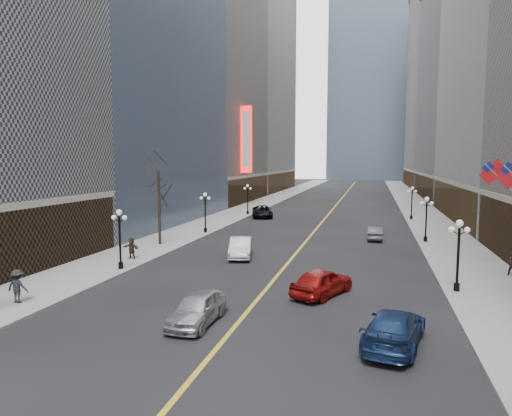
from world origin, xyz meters
The scene contains 25 objects.
sidewalk_east centered at (14.00, 70.00, 0.07)m, with size 6.00×230.00×0.15m, color gray.
sidewalk_west centered at (-14.00, 70.00, 0.07)m, with size 6.00×230.00×0.15m, color gray.
lane_line centered at (0.00, 80.00, 0.01)m, with size 0.25×200.00×0.02m, color gold.
bldg_east_c centered at (29.88, 106.00, 24.18)m, with size 26.60×40.60×48.80m.
bldg_east_d centered at (29.90, 149.00, 31.17)m, with size 26.60×46.60×62.80m.
bldg_west_c centered at (-29.88, 87.00, 25.19)m, with size 26.60×30.60×50.80m.
bldg_west_d centered at (-29.92, 121.00, 36.17)m, with size 26.60×38.60×72.80m.
cylindrical_tower centered at (-55.00, 175.00, 70.00)m, with size 28.00×28.00×140.00m, color gray.
streetlamp_east_1 centered at (11.80, 30.00, 2.90)m, with size 1.26×0.44×4.52m.
streetlamp_east_2 centered at (11.80, 48.00, 2.90)m, with size 1.26×0.44×4.52m.
streetlamp_east_3 centered at (11.80, 66.00, 2.90)m, with size 1.26×0.44×4.52m.
streetlamp_west_1 centered at (-11.80, 30.00, 2.90)m, with size 1.26×0.44×4.52m.
streetlamp_west_2 centered at (-11.80, 48.00, 2.90)m, with size 1.26×0.44×4.52m.
streetlamp_west_3 centered at (-11.80, 66.00, 2.90)m, with size 1.26×0.44×4.52m.
flag_5 centered at (15.31, 37.00, 7.29)m, with size 2.87×0.12×2.87m.
theatre_marquee centered at (-15.88, 80.00, 12.00)m, with size 2.00×0.55×12.00m.
tree_west_far centered at (-13.50, 40.00, 6.24)m, with size 3.60×3.60×7.92m.
car_nb_near centered at (-2.00, 20.94, 0.81)m, with size 1.91×4.74×1.62m, color #B5B7BD.
car_nb_mid centered at (-4.38, 36.90, 0.85)m, with size 1.79×5.14×1.69m, color silver.
car_nb_far centered at (-9.00, 63.86, 0.86)m, with size 2.84×6.17×1.71m, color black.
car_sb_near centered at (7.64, 20.55, 0.81)m, with size 2.27×5.59×1.62m, color navy.
car_sb_mid centered at (3.64, 27.46, 0.85)m, with size 2.01×5.00×1.70m, color maroon.
car_sb_far centered at (6.87, 48.63, 0.70)m, with size 1.49×4.27×1.41m, color #44494B.
ped_west_walk centered at (-13.10, 21.13, 1.13)m, with size 1.26×0.52×1.95m, color black.
ped_west_far centered at (-12.82, 33.42, 1.04)m, with size 1.64×0.47×1.77m, color #2E271A.
Camera 1 is at (6.55, -0.19, 8.35)m, focal length 32.00 mm.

